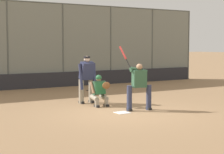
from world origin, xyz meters
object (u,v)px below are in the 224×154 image
Objects in this scene: umpire_home at (87,78)px; baseball_loose at (130,98)px; spare_bat_near_backstop at (95,89)px; batter_at_plate at (139,85)px; catcher_behind_plate at (100,90)px.

umpire_home reaches higher than baseball_loose.
spare_bat_near_backstop is at bearing -93.42° from baseball_loose.
batter_at_plate reaches higher than umpire_home.
umpire_home is 4.19m from spare_bat_near_backstop.
batter_at_plate is at bearing 118.56° from catcher_behind_plate.
spare_bat_near_backstop is at bearing -115.15° from catcher_behind_plate.
catcher_behind_plate is 2.20m from baseball_loose.
batter_at_plate is 2.74m from baseball_loose.
umpire_home reaches higher than spare_bat_near_backstop.
umpire_home is at bearing -57.67° from batter_at_plate.
spare_bat_near_backstop is at bearing -91.40° from batter_at_plate.
umpire_home is (0.79, -2.19, 0.10)m from batter_at_plate.
batter_at_plate is at bearing -122.18° from spare_bat_near_backstop.
batter_at_plate reaches higher than spare_bat_near_backstop.
spare_bat_near_backstop is 11.88× the size of baseball_loose.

